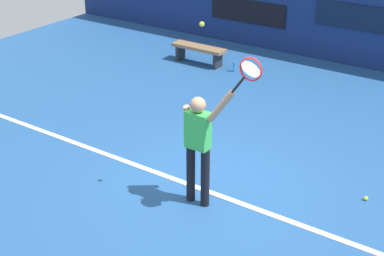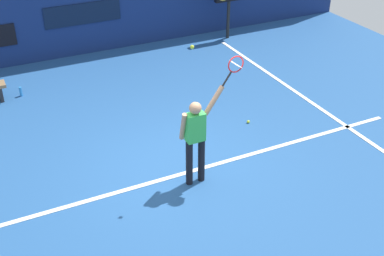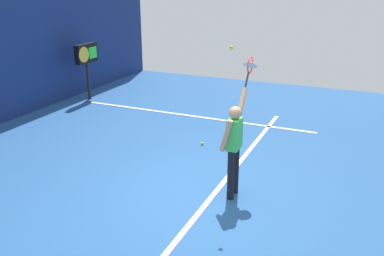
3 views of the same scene
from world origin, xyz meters
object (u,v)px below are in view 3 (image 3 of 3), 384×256
object	(u,v)px
tennis_ball	(231,48)
spare_ball	(202,143)
scoreboard_clock	(86,56)
tennis_racket	(250,67)
tennis_player	(234,144)

from	to	relation	value
tennis_ball	spare_ball	world-z (taller)	tennis_ball
tennis_ball	scoreboard_clock	xyz separation A→B (m)	(4.31, 6.26, -1.27)
scoreboard_clock	spare_ball	bearing A→B (deg)	-114.44
tennis_racket	spare_ball	world-z (taller)	tennis_racket
tennis_ball	tennis_player	bearing A→B (deg)	-76.10
tennis_player	tennis_ball	xyz separation A→B (m)	(-0.02, 0.10, 1.67)
tennis_player	scoreboard_clock	world-z (taller)	tennis_player
tennis_racket	tennis_ball	xyz separation A→B (m)	(-0.77, 0.10, 0.45)
tennis_player	tennis_racket	size ratio (longest dim) A/B	3.22
spare_ball	tennis_player	bearing A→B (deg)	-144.90
tennis_racket	tennis_ball	world-z (taller)	tennis_ball
spare_ball	tennis_racket	bearing A→B (deg)	-132.00
tennis_ball	scoreboard_clock	distance (m)	7.70
tennis_ball	scoreboard_clock	bearing A→B (deg)	55.47
scoreboard_clock	tennis_racket	bearing A→B (deg)	-119.06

